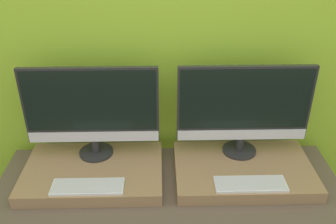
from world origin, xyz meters
The scene contains 8 objects.
wall_back centered at (0.00, 0.75, 1.30)m, with size 8.00×0.04×2.60m.
workbench centered at (0.00, 0.34, 0.68)m, with size 1.67×0.68×0.76m.
wooden_riser_left centered at (-0.37, 0.43, 0.79)m, with size 0.67×0.43×0.06m.
monitor_left centered at (-0.37, 0.55, 1.08)m, with size 0.65×0.17×0.48m.
keyboard_left centered at (-0.37, 0.28, 0.83)m, with size 0.33×0.11×0.01m.
wooden_riser_right centered at (0.37, 0.43, 0.79)m, with size 0.67×0.43×0.06m.
monitor_right centered at (0.37, 0.55, 1.08)m, with size 0.65×0.17×0.48m.
keyboard_right centered at (0.37, 0.28, 0.83)m, with size 0.33×0.11×0.01m.
Camera 1 is at (-0.04, -1.05, 1.95)m, focal length 40.00 mm.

